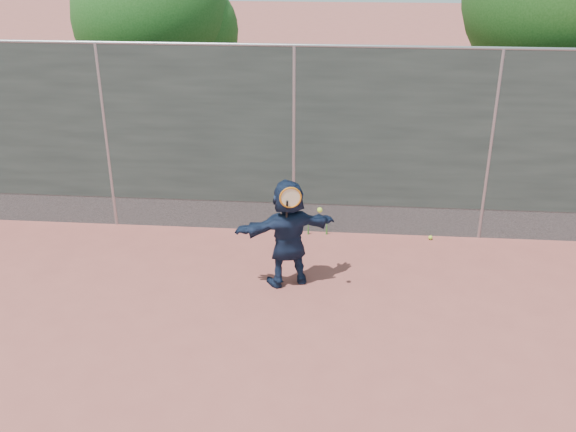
{
  "coord_description": "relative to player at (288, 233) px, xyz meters",
  "views": [
    {
      "loc": [
        0.73,
        -6.05,
        4.56
      ],
      "look_at": [
        0.06,
        1.8,
        1.02
      ],
      "focal_mm": 40.0,
      "sensor_mm": 36.0,
      "label": 1
    }
  ],
  "objects": [
    {
      "name": "weed_clump",
      "position": [
        0.24,
        1.59,
        -0.63
      ],
      "size": [
        0.68,
        0.07,
        0.3
      ],
      "color": "#387226",
      "rests_on": "ground"
    },
    {
      "name": "tree_left",
      "position": [
        -2.9,
        4.75,
        2.17
      ],
      "size": [
        3.15,
        3.0,
        4.53
      ],
      "color": "#382314",
      "rests_on": "ground"
    },
    {
      "name": "player",
      "position": [
        0.0,
        0.0,
        0.0
      ],
      "size": [
        1.49,
        0.95,
        1.53
      ],
      "primitive_type": "imported",
      "rotation": [
        0.0,
        0.0,
        3.52
      ],
      "color": "#16223C",
      "rests_on": "ground"
    },
    {
      "name": "ball_ground",
      "position": [
        2.16,
        1.55,
        -0.73
      ],
      "size": [
        0.07,
        0.07,
        0.07
      ],
      "primitive_type": "sphere",
      "color": "#B4DA30",
      "rests_on": "ground"
    },
    {
      "name": "ground",
      "position": [
        -0.06,
        -1.8,
        -0.77
      ],
      "size": [
        80.0,
        80.0,
        0.0
      ],
      "primitive_type": "plane",
      "color": "#9E4C42",
      "rests_on": "ground"
    },
    {
      "name": "fence",
      "position": [
        -0.06,
        1.7,
        0.82
      ],
      "size": [
        20.0,
        0.06,
        3.03
      ],
      "color": "#38423D",
      "rests_on": "ground"
    },
    {
      "name": "swing_action",
      "position": [
        0.09,
        -0.2,
        0.58
      ],
      "size": [
        0.56,
        0.16,
        0.51
      ],
      "color": "#CA6C13",
      "rests_on": "ground"
    }
  ]
}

